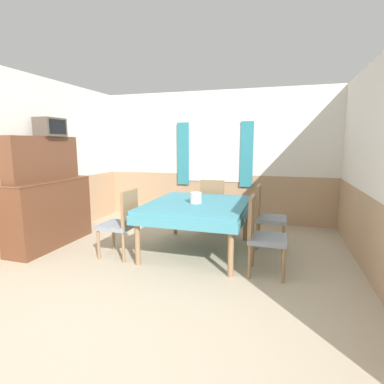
{
  "coord_description": "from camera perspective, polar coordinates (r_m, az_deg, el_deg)",
  "views": [
    {
      "loc": [
        1.32,
        -1.85,
        1.58
      ],
      "look_at": [
        0.08,
        2.22,
        0.88
      ],
      "focal_mm": 28.0,
      "sensor_mm": 36.0,
      "label": 1
    }
  ],
  "objects": [
    {
      "name": "chair_right_far",
      "position": [
        4.7,
        13.99,
        -4.12
      ],
      "size": [
        0.44,
        0.44,
        0.95
      ],
      "rotation": [
        0.0,
        0.0,
        4.71
      ],
      "color": "#93704C",
      "rests_on": "ground_plane"
    },
    {
      "name": "chair_left_near",
      "position": [
        4.27,
        -13.22,
        -5.43
      ],
      "size": [
        0.44,
        0.44,
        0.95
      ],
      "rotation": [
        0.0,
        0.0,
        1.57
      ],
      "color": "#93704C",
      "rests_on": "ground_plane"
    },
    {
      "name": "chair_right_near",
      "position": [
        3.73,
        13.16,
        -7.6
      ],
      "size": [
        0.44,
        0.44,
        0.95
      ],
      "rotation": [
        0.0,
        0.0,
        4.71
      ],
      "color": "#93704C",
      "rests_on": "ground_plane"
    },
    {
      "name": "wall_right",
      "position": [
        4.04,
        31.82,
        3.96
      ],
      "size": [
        0.05,
        4.48,
        2.6
      ],
      "color": "white",
      "rests_on": "ground_plane"
    },
    {
      "name": "tv",
      "position": [
        5.14,
        -25.38,
        11.1
      ],
      "size": [
        0.29,
        0.42,
        0.28
      ],
      "color": "#51473D",
      "rests_on": "sideboard"
    },
    {
      "name": "chair_head_window",
      "position": [
        5.35,
        4.13,
        -2.24
      ],
      "size": [
        0.44,
        0.44,
        0.95
      ],
      "color": "#93704C",
      "rests_on": "ground_plane"
    },
    {
      "name": "sideboard",
      "position": [
        5.1,
        -25.72,
        -1.35
      ],
      "size": [
        0.46,
        1.44,
        1.68
      ],
      "color": "brown",
      "rests_on": "ground_plane"
    },
    {
      "name": "wall_back",
      "position": [
        6.11,
        4.41,
        6.69
      ],
      "size": [
        5.07,
        0.1,
        2.6
      ],
      "color": "white",
      "rests_on": "ground_plane"
    },
    {
      "name": "dining_table",
      "position": [
        4.34,
        1.07,
        -3.32
      ],
      "size": [
        1.41,
        1.61,
        0.73
      ],
      "color": "teal",
      "rests_on": "ground_plane"
    },
    {
      "name": "vase",
      "position": [
        4.26,
        0.71,
        -1.1
      ],
      "size": [
        0.17,
        0.17,
        0.15
      ],
      "color": "silver",
      "rests_on": "dining_table"
    },
    {
      "name": "ground_plane",
      "position": [
        2.77,
        -16.96,
        -25.91
      ],
      "size": [
        16.0,
        16.0,
        0.0
      ],
      "primitive_type": "plane",
      "color": "tan"
    },
    {
      "name": "wall_left",
      "position": [
        5.36,
        -26.58,
        5.36
      ],
      "size": [
        0.05,
        4.48,
        2.6
      ],
      "color": "white",
      "rests_on": "ground_plane"
    }
  ]
}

